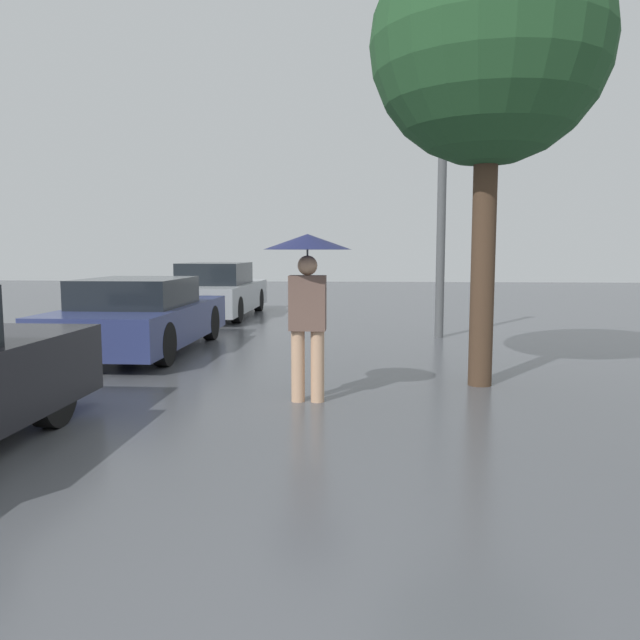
% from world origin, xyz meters
% --- Properties ---
extents(pedestrian, '(0.90, 0.90, 1.75)m').
position_xyz_m(pedestrian, '(-0.26, 4.45, 1.34)').
color(pedestrian, tan).
rests_on(pedestrian, ground_plane).
extents(parked_car_middle, '(1.72, 4.16, 1.15)m').
position_xyz_m(parked_car_middle, '(-3.18, 7.56, 0.55)').
color(parked_car_middle, navy).
rests_on(parked_car_middle, ground_plane).
extents(parked_car_farthest, '(1.67, 4.44, 1.29)m').
position_xyz_m(parked_car_farthest, '(-3.21, 12.79, 0.60)').
color(parked_car_farthest, '#9EA3A8').
rests_on(parked_car_farthest, ground_plane).
extents(tree, '(2.66, 2.66, 5.19)m').
position_xyz_m(tree, '(1.69, 5.40, 3.83)').
color(tree, '#473323').
rests_on(tree, ground_plane).
extents(street_lamp, '(0.26, 0.26, 3.97)m').
position_xyz_m(street_lamp, '(1.68, 9.46, 2.18)').
color(street_lamp, '#515456').
rests_on(street_lamp, ground_plane).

